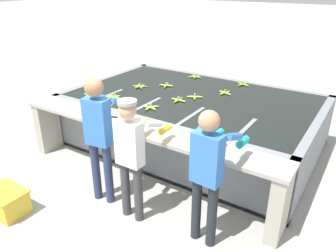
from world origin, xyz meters
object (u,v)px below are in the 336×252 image
object	(u,v)px
banana_bunch_floating_1	(178,100)
banana_bunch_floating_5	(91,94)
banana_bunch_floating_4	(151,107)
banana_bunch_floating_7	(195,97)
banana_bunch_floating_10	(225,93)
banana_bunch_floating_9	(243,84)
banana_bunch_floating_0	(166,85)
worker_1	(132,150)
banana_bunch_floating_8	(195,77)
worker_0	(100,130)
banana_bunch_floating_6	(113,97)
crate	(6,201)
knife_0	(119,118)
banana_bunch_floating_3	(97,86)
worker_2	(208,167)
banana_bunch_floating_2	(140,86)

from	to	relation	value
banana_bunch_floating_1	banana_bunch_floating_5	xyz separation A→B (m)	(-1.41, -0.57, -0.00)
banana_bunch_floating_1	banana_bunch_floating_4	distance (m)	0.55
banana_bunch_floating_7	banana_bunch_floating_10	distance (m)	0.58
banana_bunch_floating_9	banana_bunch_floating_0	bearing A→B (deg)	-143.94
banana_bunch_floating_7	banana_bunch_floating_9	size ratio (longest dim) A/B	0.96
worker_1	banana_bunch_floating_8	xyz separation A→B (m)	(-0.89, 3.15, -0.00)
worker_0	banana_bunch_floating_1	size ratio (longest dim) A/B	6.11
banana_bunch_floating_6	crate	bearing A→B (deg)	-88.71
banana_bunch_floating_0	banana_bunch_floating_9	world-z (taller)	same
banana_bunch_floating_0	knife_0	size ratio (longest dim) A/B	0.80
worker_1	banana_bunch_floating_0	world-z (taller)	worker_1
banana_bunch_floating_8	banana_bunch_floating_1	bearing A→B (deg)	-72.30
banana_bunch_floating_0	banana_bunch_floating_9	size ratio (longest dim) A/B	1.00
banana_bunch_floating_4	knife_0	size ratio (longest dim) A/B	0.80
crate	worker_1	bearing A→B (deg)	31.32
worker_0	banana_bunch_floating_1	xyz separation A→B (m)	(0.11, 1.71, -0.10)
banana_bunch_floating_1	banana_bunch_floating_9	bearing A→B (deg)	68.25
banana_bunch_floating_0	banana_bunch_floating_6	bearing A→B (deg)	-110.88
banana_bunch_floating_10	crate	distance (m)	3.77
banana_bunch_floating_3	banana_bunch_floating_9	world-z (taller)	same
banana_bunch_floating_7	crate	size ratio (longest dim) A/B	0.48
worker_2	banana_bunch_floating_10	bearing A→B (deg)	110.17
banana_bunch_floating_6	banana_bunch_floating_1	bearing A→B (deg)	25.43
banana_bunch_floating_0	banana_bunch_floating_4	size ratio (longest dim) A/B	1.00
worker_0	banana_bunch_floating_6	distance (m)	1.53
worker_2	knife_0	xyz separation A→B (m)	(-1.72, 0.56, -0.03)
banana_bunch_floating_5	knife_0	bearing A→B (deg)	-26.02
banana_bunch_floating_3	banana_bunch_floating_5	distance (m)	0.45
worker_0	crate	distance (m)	1.52
banana_bunch_floating_3	banana_bunch_floating_5	size ratio (longest dim) A/B	1.00
worker_0	banana_bunch_floating_5	distance (m)	1.73
knife_0	banana_bunch_floating_3	bearing A→B (deg)	145.43
banana_bunch_floating_0	banana_bunch_floating_3	bearing A→B (deg)	-144.12
banana_bunch_floating_6	knife_0	distance (m)	0.92
banana_bunch_floating_4	banana_bunch_floating_6	xyz separation A→B (m)	(-0.82, 0.04, -0.00)
worker_1	banana_bunch_floating_2	xyz separation A→B (m)	(-1.43, 2.02, -0.00)
banana_bunch_floating_8	banana_bunch_floating_7	bearing A→B (deg)	-61.55
knife_0	crate	distance (m)	1.82
banana_bunch_floating_1	banana_bunch_floating_9	xyz separation A→B (m)	(0.57, 1.42, 0.00)
banana_bunch_floating_5	banana_bunch_floating_7	distance (m)	1.79
banana_bunch_floating_8	banana_bunch_floating_9	bearing A→B (deg)	2.26
banana_bunch_floating_4	banana_bunch_floating_6	distance (m)	0.82
banana_bunch_floating_8	crate	world-z (taller)	banana_bunch_floating_8
banana_bunch_floating_9	banana_bunch_floating_4	bearing A→B (deg)	-111.25
banana_bunch_floating_9	banana_bunch_floating_5	bearing A→B (deg)	-134.77
banana_bunch_floating_5	banana_bunch_floating_2	bearing A→B (deg)	62.56
banana_bunch_floating_3	banana_bunch_floating_7	distance (m)	1.87
banana_bunch_floating_2	banana_bunch_floating_3	bearing A→B (deg)	-146.72
banana_bunch_floating_1	banana_bunch_floating_6	world-z (taller)	same
banana_bunch_floating_0	banana_bunch_floating_5	world-z (taller)	same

